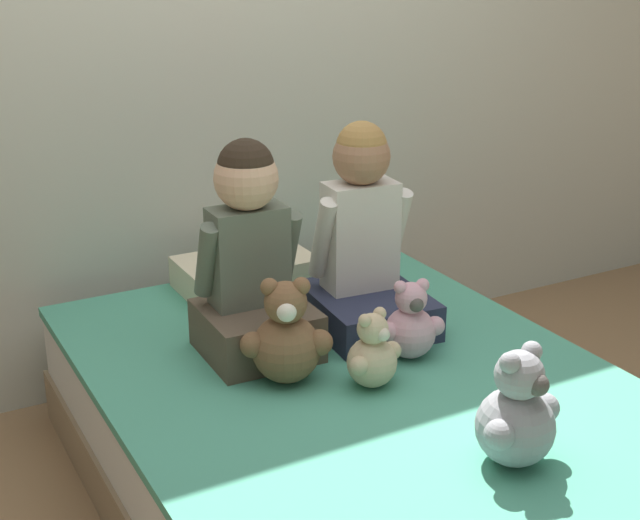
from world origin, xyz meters
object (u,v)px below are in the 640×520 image
bed (366,449)px  teddy_bear_held_by_right_child (410,325)px  teddy_bear_at_foot_of_bed (517,415)px  child_on_left (251,262)px  pillow_at_headboard (246,273)px  child_on_right (364,247)px  teddy_bear_held_by_left_child (286,338)px  teddy_bear_between_children (373,355)px

bed → teddy_bear_held_by_right_child: teddy_bear_held_by_right_child is taller
bed → teddy_bear_at_foot_of_bed: teddy_bear_at_foot_of_bed is taller
bed → child_on_left: size_ratio=3.11×
bed → teddy_bear_held_by_right_child: size_ratio=8.20×
teddy_bear_held_by_right_child → child_on_left: bearing=157.9°
teddy_bear_held_by_right_child → pillow_at_headboard: (-0.20, 0.74, -0.05)m
child_on_right → teddy_bear_held_by_left_child: size_ratio=2.12×
teddy_bear_held_by_left_child → teddy_bear_between_children: 0.24m
teddy_bear_at_foot_of_bed → pillow_at_headboard: (-0.10, 1.33, -0.07)m
child_on_left → teddy_bear_held_by_left_child: 0.27m
bed → child_on_right: (0.20, 0.36, 0.48)m
bed → pillow_at_headboard: (0.00, 0.83, 0.27)m
child_on_right → teddy_bear_at_foot_of_bed: size_ratio=2.17×
pillow_at_headboard → teddy_bear_held_by_left_child: bearing=-105.1°
child_on_right → pillow_at_headboard: bearing=118.2°
teddy_bear_held_by_left_child → teddy_bear_between_children: bearing=-11.9°
teddy_bear_held_by_right_child → teddy_bear_at_foot_of_bed: bearing=-87.0°
teddy_bear_between_children → bed: bearing=96.4°
child_on_left → teddy_bear_at_foot_of_bed: child_on_left is taller
teddy_bear_between_children → pillow_at_headboard: size_ratio=0.48×
child_on_left → teddy_bear_held_by_right_child: (0.39, -0.27, -0.18)m
child_on_left → pillow_at_headboard: bearing=69.8°
bed → child_on_left: child_on_left is taller
bed → child_on_right: bearing=60.7°
child_on_left → teddy_bear_between_children: child_on_left is taller
teddy_bear_held_by_right_child → pillow_at_headboard: 0.77m
bed → child_on_right: child_on_right is taller
child_on_right → teddy_bear_held_by_right_child: child_on_right is taller
teddy_bear_held_by_right_child → teddy_bear_between_children: (-0.19, -0.10, -0.01)m
child_on_right → teddy_bear_held_by_left_child: bearing=-144.4°
child_on_left → teddy_bear_between_children: (0.19, -0.37, -0.19)m
teddy_bear_held_by_left_child → teddy_bear_held_by_right_child: size_ratio=1.26×
teddy_bear_held_by_right_child → child_on_right: bearing=102.0°
child_on_right → teddy_bear_between_children: (-0.20, -0.38, -0.17)m
child_on_right → teddy_bear_at_foot_of_bed: (-0.10, -0.86, -0.13)m
teddy_bear_between_children → teddy_bear_at_foot_of_bed: size_ratio=0.74×
child_on_right → teddy_bear_held_by_left_child: 0.48m
teddy_bear_held_by_left_child → teddy_bear_held_by_right_child: teddy_bear_held_by_left_child is taller
teddy_bear_between_children → teddy_bear_held_by_left_child: bearing=128.6°
teddy_bear_held_by_right_child → teddy_bear_at_foot_of_bed: 0.60m
child_on_right → pillow_at_headboard: size_ratio=1.41×
child_on_right → teddy_bear_held_by_right_child: size_ratio=2.68×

